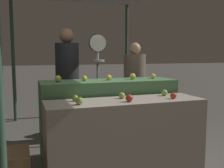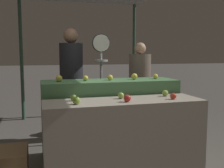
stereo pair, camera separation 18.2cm
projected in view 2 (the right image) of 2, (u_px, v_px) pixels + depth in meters
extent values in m
cylinder|color=#33513D|center=(22.00, 60.00, 5.44)|extent=(0.07, 0.07, 2.51)
cylinder|color=#33513D|center=(134.00, 60.00, 6.12)|extent=(0.07, 0.07, 2.51)
cube|color=gray|center=(124.00, 138.00, 2.98)|extent=(1.79, 0.55, 0.88)
cube|color=#4C7A4C|center=(110.00, 118.00, 3.55)|extent=(1.79, 0.55, 1.04)
sphere|color=#84AD3D|center=(76.00, 100.00, 2.68)|extent=(0.08, 0.08, 0.08)
sphere|color=#B72D23|center=(127.00, 98.00, 2.81)|extent=(0.08, 0.08, 0.08)
sphere|color=red|center=(173.00, 96.00, 2.98)|extent=(0.07, 0.07, 0.07)
sphere|color=#7AA338|center=(74.00, 98.00, 2.88)|extent=(0.07, 0.07, 0.07)
sphere|color=#8EB247|center=(121.00, 96.00, 3.02)|extent=(0.07, 0.07, 0.07)
sphere|color=#8EB247|center=(165.00, 93.00, 3.20)|extent=(0.08, 0.08, 0.08)
sphere|color=gold|center=(59.00, 78.00, 3.29)|extent=(0.08, 0.08, 0.08)
sphere|color=yellow|center=(86.00, 78.00, 3.40)|extent=(0.07, 0.07, 0.07)
sphere|color=yellow|center=(110.00, 77.00, 3.48)|extent=(0.07, 0.07, 0.07)
sphere|color=yellow|center=(134.00, 76.00, 3.58)|extent=(0.08, 0.08, 0.08)
sphere|color=yellow|center=(155.00, 76.00, 3.67)|extent=(0.07, 0.07, 0.07)
cylinder|color=#99999E|center=(101.00, 92.00, 4.10)|extent=(0.04, 0.04, 1.58)
cylinder|color=black|center=(101.00, 43.00, 4.01)|extent=(0.28, 0.01, 0.28)
cylinder|color=silver|center=(101.00, 43.00, 3.99)|extent=(0.26, 0.02, 0.26)
cylinder|color=#99999E|center=(101.00, 56.00, 4.02)|extent=(0.01, 0.01, 0.14)
cylinder|color=#99999E|center=(101.00, 61.00, 4.03)|extent=(0.20, 0.20, 0.03)
cube|color=#2D2D38|center=(72.00, 113.00, 4.30)|extent=(0.33, 0.28, 0.83)
cylinder|color=#232328|center=(71.00, 66.00, 4.21)|extent=(0.51, 0.51, 0.73)
sphere|color=#936B51|center=(71.00, 36.00, 4.15)|extent=(0.24, 0.24, 0.24)
cube|color=#2D2D38|center=(139.00, 109.00, 4.85)|extent=(0.35, 0.30, 0.74)
cylinder|color=#756656|center=(140.00, 72.00, 4.77)|extent=(0.54, 0.54, 0.64)
sphere|color=tan|center=(140.00, 48.00, 4.72)|extent=(0.21, 0.21, 0.21)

